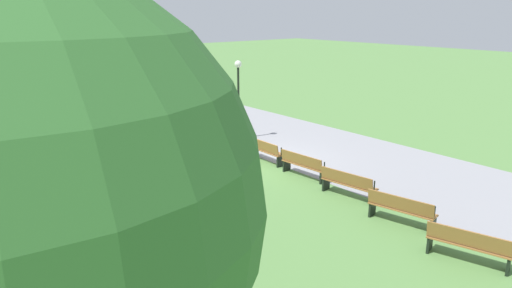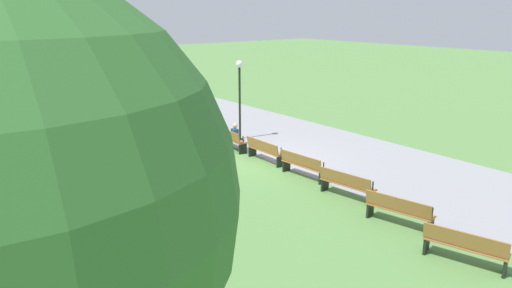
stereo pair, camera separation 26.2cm
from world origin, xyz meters
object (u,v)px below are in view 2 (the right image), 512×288
at_px(bench_8, 465,246).
at_px(person_seated, 237,136).
at_px(bench_5, 303,165).
at_px(bench_6, 347,184).
at_px(tree_1, 50,85).
at_px(bench_2, 199,129).
at_px(bench_7, 399,210).
at_px(bench_3, 230,138).
at_px(bench_4, 265,150).
at_px(tree_0, 4,206).
at_px(bench_1, 169,122).
at_px(lamp_post, 240,84).
at_px(bench_0, 140,116).

xyz_separation_m(bench_8, person_seated, (-10.73, 1.25, 0.16)).
xyz_separation_m(bench_5, bench_6, (2.22, -0.23, 0.00)).
height_order(bench_5, tree_1, tree_1).
bearing_deg(bench_8, bench_2, 160.42).
bearing_deg(bench_2, bench_7, 5.89).
height_order(bench_2, bench_6, same).
height_order(bench_3, bench_4, same).
distance_m(bench_5, tree_0, 13.13).
height_order(bench_4, tree_1, tree_1).
bearing_deg(bench_1, lamp_post, 42.01).
distance_m(bench_5, lamp_post, 6.07).
distance_m(bench_4, bench_5, 2.23).
bearing_deg(bench_1, bench_8, 9.81).
distance_m(bench_0, bench_1, 2.23).
bearing_deg(bench_6, bench_5, 166.31).
xyz_separation_m(bench_0, bench_2, (4.36, 0.90, 0.00)).
height_order(bench_8, person_seated, person_seated).
bearing_deg(lamp_post, bench_2, -125.68).
bearing_deg(bench_2, person_seated, 15.80).
xyz_separation_m(bench_2, bench_4, (4.44, 0.30, 0.00)).
bearing_deg(bench_7, bench_6, 158.48).
relative_size(bench_0, bench_4, 1.03).
relative_size(bench_3, tree_1, 0.35).
xyz_separation_m(bench_5, tree_0, (7.16, -10.35, 3.75)).
bearing_deg(bench_4, bench_0, -172.19).
distance_m(bench_3, bench_5, 4.45).
bearing_deg(bench_5, bench_3, 176.08).
bearing_deg(bench_5, bench_7, -11.73).
xyz_separation_m(bench_3, bench_6, (6.67, -0.23, 0.00)).
bearing_deg(bench_4, bench_5, -1.95).
bearing_deg(bench_0, bench_5, 21.53).
xyz_separation_m(bench_0, bench_4, (8.80, 1.21, 0.00)).
bearing_deg(bench_0, tree_1, -17.33).
bearing_deg(bench_3, bench_0, -166.32).
xyz_separation_m(person_seated, lamp_post, (-1.40, 1.20, 1.91)).
distance_m(tree_0, lamp_post, 17.34).
bearing_deg(bench_5, bench_6, -9.77).
relative_size(person_seated, lamp_post, 0.33).
relative_size(bench_6, bench_7, 0.99).
distance_m(bench_6, bench_7, 2.23).
xyz_separation_m(bench_4, bench_5, (2.23, -0.08, 0.00)).
relative_size(bench_2, bench_5, 1.01).
bearing_deg(bench_4, tree_0, -48.02).
bearing_deg(bench_7, bench_5, 160.43).
bearing_deg(bench_2, bench_4, 11.74).
relative_size(bench_0, bench_8, 1.00).
bearing_deg(tree_1, bench_8, 44.18).
bearing_deg(bench_4, bench_6, -3.90).
bearing_deg(bench_1, bench_6, 13.71).
relative_size(bench_0, tree_0, 0.31).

